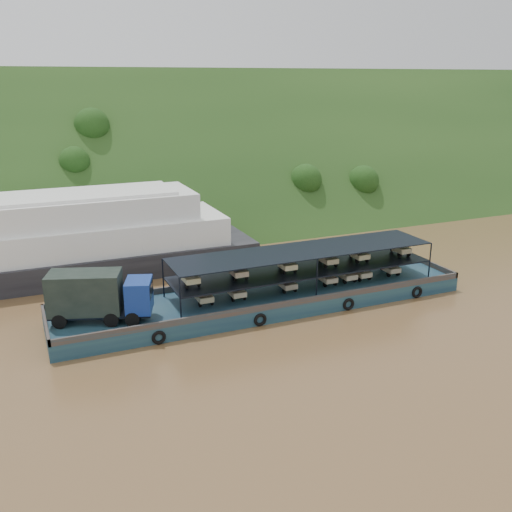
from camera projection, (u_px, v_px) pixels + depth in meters
name	position (u px, v px, depth m)	size (l,w,h in m)	color
ground	(290.00, 297.00, 50.12)	(160.00, 160.00, 0.00)	brown
hillside	(178.00, 213.00, 81.66)	(140.00, 28.00, 28.00)	#183513
cargo_barge	(247.00, 296.00, 47.12)	(35.00, 7.18, 4.98)	#122842
passenger_ferry	(52.00, 241.00, 54.65)	(39.41, 9.99, 7.97)	black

